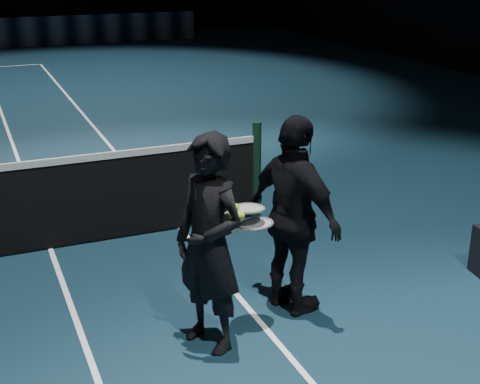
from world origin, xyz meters
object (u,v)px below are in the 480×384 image
at_px(racket_lower, 256,224).
at_px(racket_upper, 248,208).
at_px(tennis_balls, 236,213).
at_px(player_b, 294,217).
at_px(player_a, 209,244).

distance_m(racket_lower, racket_upper, 0.14).
bearing_deg(tennis_balls, player_b, 15.45).
bearing_deg(player_b, racket_lower, 89.26).
xyz_separation_m(player_b, racket_lower, (-0.38, -0.11, 0.04)).
relative_size(racket_lower, tennis_balls, 5.67).
distance_m(player_a, racket_upper, 0.44).
relative_size(racket_upper, tennis_balls, 5.67).
bearing_deg(racket_lower, player_b, 0.00).
bearing_deg(racket_upper, racket_lower, -42.66).
xyz_separation_m(player_a, tennis_balls, (0.24, 0.07, 0.18)).
xyz_separation_m(racket_lower, tennis_balls, (-0.19, -0.05, 0.14)).
distance_m(player_b, racket_lower, 0.40).
bearing_deg(tennis_balls, player_a, -162.95).
bearing_deg(player_a, racket_upper, 85.34).
xyz_separation_m(player_a, racket_lower, (0.43, 0.12, 0.04)).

